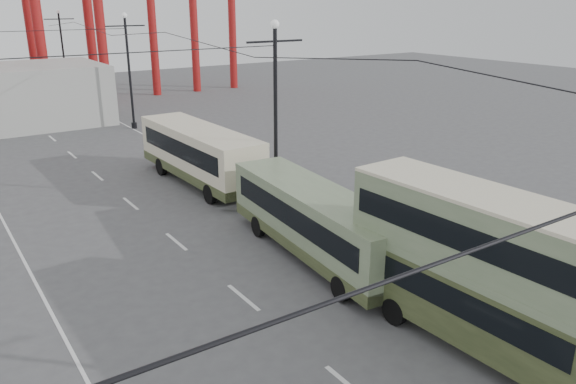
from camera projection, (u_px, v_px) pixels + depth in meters
road_markings at (149, 216)px, 27.95m from camera, size 12.52×120.00×0.01m
lamp_post_mid at (276, 115)px, 28.54m from camera, size 3.20×0.44×9.32m
lamp_post_far at (129, 72)px, 45.79m from camera, size 3.20×0.44×9.32m
lamp_post_distant at (63, 53)px, 63.03m from camera, size 3.20×0.44×9.32m
double_decker_bus at (490, 268)px, 16.36m from camera, size 2.72×9.32×4.95m
single_decker_green at (315, 220)px, 22.94m from camera, size 3.33×10.64×2.96m
single_decker_cream at (200, 153)px, 32.38m from camera, size 2.93×10.65×3.29m
pedestrian at (354, 271)px, 20.17m from camera, size 0.71×0.48×1.87m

